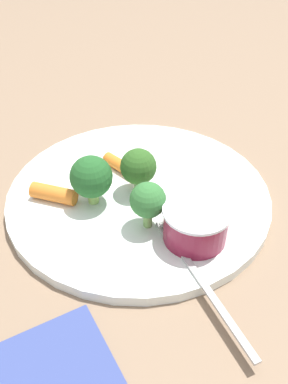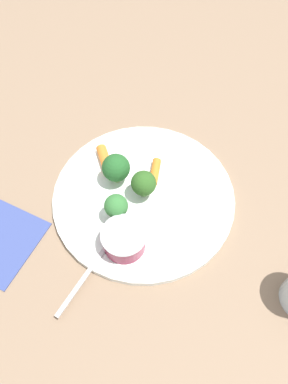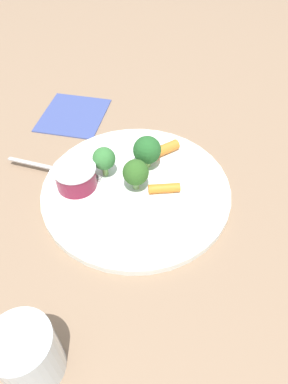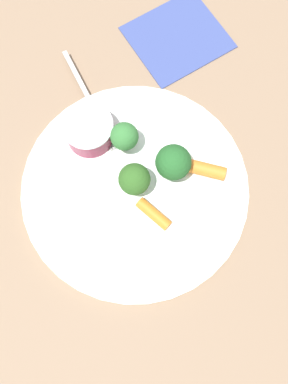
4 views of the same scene
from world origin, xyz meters
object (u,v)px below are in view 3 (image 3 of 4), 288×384
object	(u,v)px
plate	(136,190)
drinking_glass	(28,354)
napkin	(73,115)
carrot_stick_1	(165,149)
sauce_cup	(75,179)
broccoli_floret_0	(133,172)
broccoli_floret_2	(104,159)
carrot_stick_0	(164,188)
fork	(56,169)
broccoli_floret_1	(147,150)

from	to	relation	value
plate	drinking_glass	distance (m)	0.29
drinking_glass	napkin	size ratio (longest dim) A/B	0.61
plate	carrot_stick_1	xyz separation A→B (m)	(-0.09, 0.04, 0.01)
plate	napkin	bearing A→B (deg)	-144.74
sauce_cup	broccoli_floret_0	xyz separation A→B (m)	(-0.01, 0.09, 0.01)
sauce_cup	broccoli_floret_2	world-z (taller)	broccoli_floret_2
carrot_stick_0	fork	world-z (taller)	carrot_stick_0
broccoli_floret_1	fork	bearing A→B (deg)	-82.84
fork	carrot_stick_0	bearing A→B (deg)	78.07
broccoli_floret_0	drinking_glass	size ratio (longest dim) A/B	0.66
sauce_cup	broccoli_floret_2	xyz separation A→B (m)	(-0.03, 0.04, 0.01)
sauce_cup	broccoli_floret_2	bearing A→B (deg)	126.54
drinking_glass	napkin	distance (m)	0.47
fork	drinking_glass	bearing A→B (deg)	8.76
broccoli_floret_0	plate	bearing A→B (deg)	68.87
broccoli_floret_1	carrot_stick_0	distance (m)	0.07
plate	broccoli_floret_1	distance (m)	0.07
drinking_glass	carrot_stick_0	bearing A→B (deg)	152.59
broccoli_floret_2	drinking_glass	size ratio (longest dim) A/B	0.65
carrot_stick_1	carrot_stick_0	bearing A→B (deg)	0.78
sauce_cup	carrot_stick_0	size ratio (longest dim) A/B	1.35
carrot_stick_0	carrot_stick_1	bearing A→B (deg)	-179.22
plate	napkin	distance (m)	0.25
plate	napkin	size ratio (longest dim) A/B	2.24
broccoli_floret_1	plate	bearing A→B (deg)	-15.74
sauce_cup	broccoli_floret_0	distance (m)	0.09
carrot_stick_1	plate	bearing A→B (deg)	-27.06
plate	broccoli_floret_2	size ratio (longest dim) A/B	5.65
carrot_stick_0	carrot_stick_1	world-z (taller)	carrot_stick_1
broccoli_floret_2	drinking_glass	world-z (taller)	drinking_glass
broccoli_floret_1	carrot_stick_0	bearing A→B (deg)	27.63
broccoli_floret_1	carrot_stick_1	distance (m)	0.05
broccoli_floret_2	fork	distance (m)	0.09
broccoli_floret_2	carrot_stick_0	xyz separation A→B (m)	(0.03, 0.10, -0.03)
broccoli_floret_1	drinking_glass	world-z (taller)	drinking_glass
carrot_stick_0	carrot_stick_1	xyz separation A→B (m)	(-0.09, -0.00, 0.00)
carrot_stick_0	broccoli_floret_0	bearing A→B (deg)	-98.53
sauce_cup	drinking_glass	xyz separation A→B (m)	(0.26, 0.00, 0.01)
plate	carrot_stick_1	size ratio (longest dim) A/B	5.79
plate	broccoli_floret_1	xyz separation A→B (m)	(-0.05, 0.01, 0.04)
sauce_cup	broccoli_floret_1	bearing A→B (deg)	117.19
broccoli_floret_2	carrot_stick_0	distance (m)	0.11
broccoli_floret_2	carrot_stick_1	xyz separation A→B (m)	(-0.06, 0.10, -0.02)
carrot_stick_1	napkin	distance (m)	0.22
drinking_glass	napkin	bearing A→B (deg)	-173.79
broccoli_floret_1	napkin	bearing A→B (deg)	-133.63
carrot_stick_0	napkin	distance (m)	0.28
broccoli_floret_0	broccoli_floret_2	bearing A→B (deg)	-117.63
carrot_stick_0	fork	xyz separation A→B (m)	(-0.04, -0.18, -0.01)
carrot_stick_0	fork	bearing A→B (deg)	-101.93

